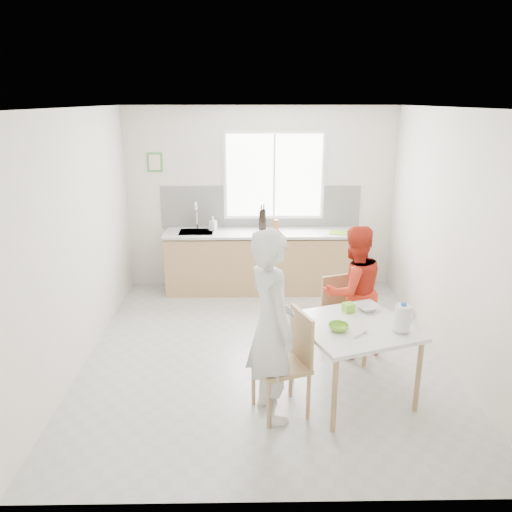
% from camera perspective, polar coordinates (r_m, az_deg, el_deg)
% --- Properties ---
extents(ground, '(4.50, 4.50, 0.00)m').
position_cam_1_polar(ground, '(5.85, 1.05, -10.86)').
color(ground, '#B7B7B2').
rests_on(ground, ground).
extents(room_shell, '(4.50, 4.50, 4.50)m').
position_cam_1_polar(room_shell, '(5.28, 1.14, 5.06)').
color(room_shell, silver).
rests_on(room_shell, ground).
extents(window, '(1.50, 0.06, 1.30)m').
position_cam_1_polar(window, '(7.46, 2.09, 9.16)').
color(window, white).
rests_on(window, room_shell).
extents(backsplash, '(3.00, 0.02, 0.65)m').
position_cam_1_polar(backsplash, '(7.55, 0.52, 5.61)').
color(backsplash, white).
rests_on(backsplash, room_shell).
extents(picture_frame, '(0.22, 0.03, 0.28)m').
position_cam_1_polar(picture_frame, '(7.56, -11.50, 10.46)').
color(picture_frame, '#489343').
rests_on(picture_frame, room_shell).
extents(kitchen_counter, '(2.84, 0.64, 1.37)m').
position_cam_1_polar(kitchen_counter, '(7.48, 0.53, -0.91)').
color(kitchen_counter, tan).
rests_on(kitchen_counter, ground).
extents(dining_table, '(1.26, 1.26, 0.76)m').
position_cam_1_polar(dining_table, '(4.84, 11.13, -8.54)').
color(dining_table, white).
rests_on(dining_table, ground).
extents(chair_left, '(0.57, 0.57, 0.97)m').
position_cam_1_polar(chair_left, '(4.62, 3.70, -11.61)').
color(chair_left, tan).
rests_on(chair_left, ground).
extents(chair_far, '(0.53, 0.53, 0.90)m').
position_cam_1_polar(chair_far, '(5.72, 9.77, -6.33)').
color(chair_far, tan).
rests_on(chair_far, ground).
extents(person_white, '(0.62, 0.75, 1.77)m').
position_cam_1_polar(person_white, '(4.40, 1.76, -8.04)').
color(person_white, silver).
rests_on(person_white, ground).
extents(person_red, '(0.88, 0.78, 1.50)m').
position_cam_1_polar(person_red, '(5.63, 11.02, -4.00)').
color(person_red, red).
rests_on(person_red, ground).
extents(bowl_green, '(0.24, 0.24, 0.06)m').
position_cam_1_polar(bowl_green, '(4.66, 9.41, -8.04)').
color(bowl_green, '#75BA2B').
rests_on(bowl_green, dining_table).
extents(bowl_white, '(0.28, 0.28, 0.05)m').
position_cam_1_polar(bowl_white, '(5.14, 12.62, -5.77)').
color(bowl_white, silver).
rests_on(bowl_white, dining_table).
extents(milk_jug, '(0.20, 0.15, 0.26)m').
position_cam_1_polar(milk_jug, '(4.72, 16.46, -6.76)').
color(milk_jug, white).
rests_on(milk_jug, dining_table).
extents(green_box, '(0.13, 0.13, 0.09)m').
position_cam_1_polar(green_box, '(5.06, 10.54, -5.82)').
color(green_box, '#7ECB2E').
rests_on(green_box, dining_table).
extents(spoon, '(0.13, 0.11, 0.01)m').
position_cam_1_polar(spoon, '(4.60, 11.77, -8.82)').
color(spoon, '#A5A5AA').
rests_on(spoon, dining_table).
extents(cutting_board, '(0.41, 0.34, 0.01)m').
position_cam_1_polar(cutting_board, '(7.35, 9.78, 2.62)').
color(cutting_board, '#75B429').
rests_on(cutting_board, kitchen_counter).
extents(wine_bottle_a, '(0.07, 0.07, 0.32)m').
position_cam_1_polar(wine_bottle_a, '(7.40, 0.88, 4.21)').
color(wine_bottle_a, black).
rests_on(wine_bottle_a, kitchen_counter).
extents(wine_bottle_b, '(0.07, 0.07, 0.30)m').
position_cam_1_polar(wine_bottle_b, '(7.40, 0.61, 4.13)').
color(wine_bottle_b, black).
rests_on(wine_bottle_b, kitchen_counter).
extents(jar_amber, '(0.06, 0.06, 0.16)m').
position_cam_1_polar(jar_amber, '(7.40, 2.30, 3.56)').
color(jar_amber, brown).
rests_on(jar_amber, kitchen_counter).
extents(soap_bottle, '(0.13, 0.13, 0.21)m').
position_cam_1_polar(soap_bottle, '(7.42, -4.94, 3.76)').
color(soap_bottle, '#999999').
rests_on(soap_bottle, kitchen_counter).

